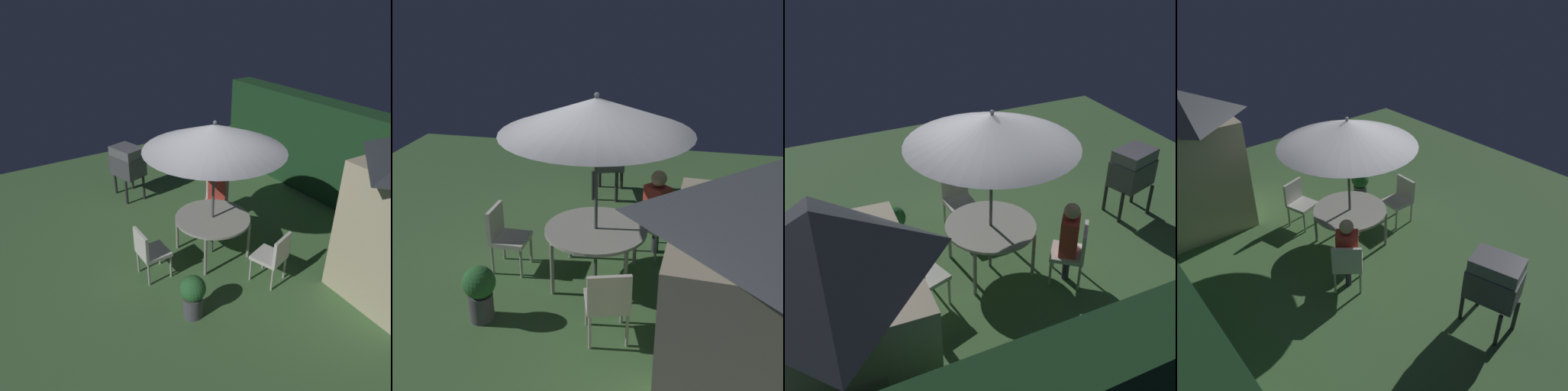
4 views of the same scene
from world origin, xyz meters
TOP-DOWN VIEW (x-y plane):
  - ground_plane at (0.00, 0.00)m, footprint 11.00×11.00m
  - hedge_backdrop at (0.00, 3.50)m, footprint 6.66×0.58m
  - patio_table at (0.23, 0.09)m, footprint 1.30×1.30m
  - patio_umbrella at (0.23, 0.09)m, footprint 2.31×2.31m
  - bbq_grill at (-2.58, -0.24)m, footprint 0.81×0.67m
  - chair_near_shed at (-0.70, 0.85)m, footprint 0.65×0.65m
  - chair_far_side at (0.21, -1.15)m, footprint 0.47×0.47m
  - chair_toward_hedge at (1.40, 0.45)m, footprint 0.58×0.58m
  - potted_plant_by_shed at (1.34, -1.03)m, footprint 0.38×0.38m
  - person_in_red at (-0.63, 0.80)m, footprint 0.40×0.42m

SIDE VIEW (x-z plane):
  - ground_plane at x=0.00m, z-range 0.00..0.00m
  - potted_plant_by_shed at x=1.34m, z-range 0.04..0.73m
  - chair_near_shed at x=-0.70m, z-range 0.07..0.97m
  - chair_far_side at x=0.21m, z-range 0.07..0.97m
  - chair_toward_hedge at x=1.40m, z-range 0.07..0.97m
  - patio_table at x=0.23m, z-range 0.32..1.06m
  - person_in_red at x=-0.63m, z-range 0.15..1.41m
  - bbq_grill at x=-2.58m, z-range 0.25..1.45m
  - hedge_backdrop at x=0.00m, z-range 0.00..2.14m
  - patio_umbrella at x=0.23m, z-range 0.97..3.43m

